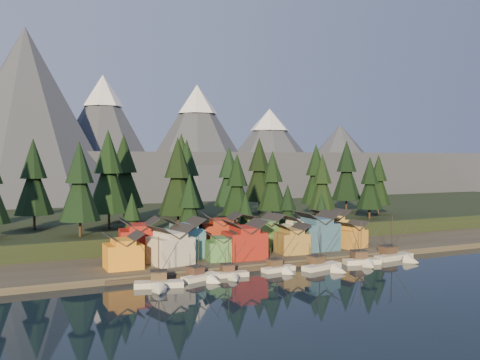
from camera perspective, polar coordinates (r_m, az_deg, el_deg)
name	(u,v)px	position (r m, az deg, el deg)	size (l,w,h in m)	color
ground	(305,282)	(118.86, 6.91, -10.74)	(500.00, 500.00, 0.00)	black
shore_strip	(230,250)	(153.40, -1.11, -7.44)	(400.00, 50.00, 1.50)	#39322A
hillside	(175,223)	(199.31, -6.99, -4.53)	(420.00, 100.00, 6.00)	black
dock	(269,266)	(132.70, 3.08, -9.11)	(80.00, 4.00, 1.00)	#453B31
mountain_ridge	(100,159)	(316.87, -14.72, 2.16)	(560.00, 190.00, 90.00)	#4A5160
boat_0	(159,278)	(113.19, -8.64, -10.29)	(10.91, 11.39, 11.68)	beige
boat_1	(204,271)	(119.15, -3.91, -9.70)	(9.74, 10.17, 10.66)	white
boat_2	(231,269)	(121.72, -1.01, -9.51)	(9.11, 9.70, 9.97)	beige
boat_3	(281,263)	(127.84, 4.38, -8.86)	(8.72, 9.30, 10.36)	silver
boat_4	(326,261)	(131.34, 9.12, -8.55)	(11.54, 12.15, 11.67)	silver
boat_5	(364,255)	(139.21, 13.06, -7.83)	(9.98, 10.59, 12.11)	beige
boat_6	(398,251)	(147.58, 16.49, -7.29)	(12.02, 12.84, 12.89)	beige
house_front_0	(123,250)	(126.70, -12.36, -7.28)	(8.29, 7.84, 8.19)	orange
house_front_1	(170,244)	(129.62, -7.43, -6.75)	(10.76, 10.49, 9.34)	beige
house_front_2	(221,245)	(133.83, -2.09, -6.98)	(8.28, 8.33, 6.97)	#467E44
house_front_3	(244,238)	(135.88, 0.47, -6.23)	(10.00, 9.58, 9.67)	maroon
house_front_4	(292,238)	(144.01, 5.55, -6.15)	(8.55, 9.08, 7.80)	olive
house_front_5	(317,230)	(149.71, 8.20, -5.27)	(10.26, 9.36, 10.60)	#325777
house_front_6	(351,234)	(155.45, 11.73, -5.63)	(8.57, 8.24, 7.42)	#BC8130
house_back_0	(139,237)	(137.34, -10.73, -6.03)	(10.78, 10.47, 10.37)	maroon
house_back_1	(184,237)	(137.74, -6.03, -6.05)	(9.13, 9.24, 10.05)	teal
house_back_2	(221,231)	(145.66, -2.02, -5.48)	(11.81, 11.23, 10.48)	maroon
house_back_3	(263,231)	(149.64, 2.46, -5.44)	(10.52, 9.61, 9.67)	#43733E
house_back_4	(299,230)	(153.71, 6.32, -5.36)	(8.43, 8.11, 9.06)	beige
house_back_5	(330,226)	(161.50, 9.60, -4.83)	(9.41, 9.51, 9.98)	#AE8C3D
tree_hill_1	(34,180)	(166.57, -21.15, 0.04)	(11.45, 11.45, 26.67)	#332319
tree_hill_2	(80,184)	(147.80, -16.73, -0.43)	(10.94, 10.94, 25.48)	#332319
tree_hill_3	(109,175)	(161.24, -13.85, 0.56)	(12.57, 12.57, 29.28)	#332319
tree_hill_4	(124,174)	(177.59, -12.27, 0.65)	(12.35, 12.35, 28.77)	#332319
tree_hill_5	(178,179)	(156.24, -6.64, 0.11)	(11.60, 11.60, 27.03)	#332319
tree_hill_6	(187,177)	(173.01, -5.70, 0.32)	(11.57, 11.57, 26.96)	#332319
tree_hill_7	(237,187)	(161.15, -0.32, -0.74)	(9.55, 9.55, 22.25)	#332319
tree_hill_8	(229,179)	(186.21, -1.19, 0.15)	(10.74, 10.74, 25.03)	#332319
tree_hill_9	(272,183)	(174.55, 3.48, -0.31)	(10.01, 10.01, 23.33)	#332319
tree_hill_10	(259,172)	(200.27, 2.07, 0.86)	(12.26, 12.26, 28.55)	#332319
tree_hill_11	(322,184)	(178.61, 8.76, -0.45)	(9.56, 9.56, 22.28)	#332319
tree_hill_12	(316,176)	(196.27, 8.10, 0.39)	(11.14, 11.14, 25.95)	#332319
tree_hill_13	(370,185)	(187.69, 13.67, -0.51)	(9.18, 9.18, 21.38)	#332319
tree_hill_14	(347,173)	(211.44, 11.29, 0.77)	(11.89, 11.89, 27.70)	#332319
tree_hill_15	(181,171)	(190.33, -6.27, 0.94)	(12.71, 12.71, 29.60)	#332319
tree_hill_17	(378,182)	(202.99, 14.54, -0.17)	(9.53, 9.53, 22.19)	#332319
tree_shore_0	(132,221)	(143.02, -11.44, -4.29)	(7.03, 7.03, 16.37)	#332319
tree_shore_1	(190,208)	(147.33, -5.38, -3.03)	(9.07, 9.07, 21.14)	#332319
tree_shore_2	(245,217)	(154.19, 0.59, -3.95)	(6.62, 6.62, 15.43)	#332319
tree_shore_3	(288,211)	(160.61, 5.10, -3.28)	(7.55, 7.55, 17.58)	#332319
tree_shore_4	(321,214)	(167.11, 8.66, -3.64)	(6.26, 6.26, 14.59)	#332319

